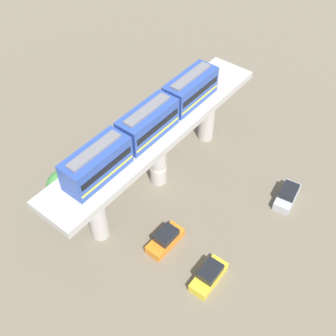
{
  "coord_description": "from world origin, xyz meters",
  "views": [
    {
      "loc": [
        20.71,
        -24.26,
        36.34
      ],
      "look_at": [
        2.5,
        -1.38,
        4.89
      ],
      "focal_mm": 44.75,
      "sensor_mm": 36.0,
      "label": 1
    }
  ],
  "objects_px": {
    "parked_car_orange": "(165,239)",
    "tree_near_viaduct": "(64,186)",
    "train": "(148,123)",
    "parked_car_yellow": "(209,276)",
    "parked_car_silver": "(288,195)"
  },
  "relations": [
    {
      "from": "parked_car_silver",
      "to": "parked_car_orange",
      "type": "bearing_deg",
      "value": -126.87
    },
    {
      "from": "train",
      "to": "tree_near_viaduct",
      "type": "height_order",
      "value": "train"
    },
    {
      "from": "parked_car_yellow",
      "to": "tree_near_viaduct",
      "type": "xyz_separation_m",
      "value": [
        -17.0,
        -2.21,
        2.49
      ]
    },
    {
      "from": "parked_car_silver",
      "to": "tree_near_viaduct",
      "type": "bearing_deg",
      "value": -147.93
    },
    {
      "from": "parked_car_silver",
      "to": "parked_car_yellow",
      "type": "xyz_separation_m",
      "value": [
        -1.19,
        -13.35,
        0.0
      ]
    },
    {
      "from": "parked_car_orange",
      "to": "tree_near_viaduct",
      "type": "bearing_deg",
      "value": -165.31
    },
    {
      "from": "parked_car_orange",
      "to": "tree_near_viaduct",
      "type": "distance_m",
      "value": 11.88
    },
    {
      "from": "tree_near_viaduct",
      "to": "parked_car_orange",
      "type": "bearing_deg",
      "value": 13.86
    },
    {
      "from": "parked_car_orange",
      "to": "parked_car_yellow",
      "type": "distance_m",
      "value": 5.74
    },
    {
      "from": "parked_car_orange",
      "to": "parked_car_yellow",
      "type": "bearing_deg",
      "value": -4.87
    },
    {
      "from": "train",
      "to": "parked_car_yellow",
      "type": "relative_size",
      "value": 4.83
    },
    {
      "from": "parked_car_silver",
      "to": "parked_car_orange",
      "type": "distance_m",
      "value": 14.53
    },
    {
      "from": "train",
      "to": "parked_car_silver",
      "type": "bearing_deg",
      "value": 31.78
    },
    {
      "from": "parked_car_orange",
      "to": "tree_near_viaduct",
      "type": "relative_size",
      "value": 0.84
    },
    {
      "from": "parked_car_silver",
      "to": "parked_car_orange",
      "type": "xyz_separation_m",
      "value": [
        -6.91,
        -12.78,
        0.0
      ]
    }
  ]
}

